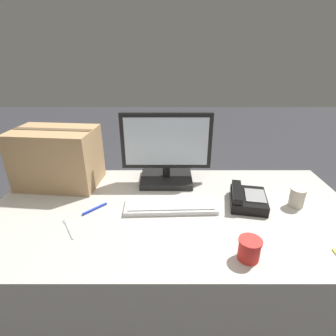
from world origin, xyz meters
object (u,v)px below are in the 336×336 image
desk_phone (246,199)px  paper_cup_left (249,249)px  pen_marker (94,209)px  keyboard (170,205)px  spoon (67,226)px  monitor (166,154)px  cardboard_box (57,158)px  paper_cup_right (297,197)px

desk_phone → paper_cup_left: size_ratio=2.82×
paper_cup_left → pen_marker: bearing=153.7°
keyboard → paper_cup_left: paper_cup_left is taller
paper_cup_left → spoon: 0.77m
monitor → paper_cup_left: 0.72m
pen_marker → monitor: bearing=-5.6°
cardboard_box → keyboard: bearing=-22.4°
monitor → paper_cup_right: bearing=-22.8°
spoon → paper_cup_left: bearing=-136.3°
monitor → keyboard: bearing=-85.5°
keyboard → cardboard_box: 0.70m
monitor → spoon: (-0.44, -0.44, -0.17)m
paper_cup_right → cardboard_box: 1.29m
spoon → pen_marker: size_ratio=1.38×
paper_cup_left → desk_phone: bearing=75.7°
keyboard → desk_phone: size_ratio=1.84×
monitor → desk_phone: (0.41, -0.25, -0.14)m
spoon → pen_marker: 0.16m
desk_phone → paper_cup_right: bearing=6.6°
paper_cup_left → monitor: bearing=116.1°
paper_cup_left → paper_cup_right: bearing=46.9°
keyboard → desk_phone: bearing=3.1°
paper_cup_left → paper_cup_right: (0.34, 0.36, 0.01)m
keyboard → paper_cup_left: bearing=-52.2°
cardboard_box → pen_marker: bearing=-46.7°
desk_phone → monitor: bearing=158.7°
cardboard_box → pen_marker: (0.26, -0.28, -0.16)m
paper_cup_right → keyboard: bearing=-178.4°
paper_cup_right → spoon: 1.10m
keyboard → pen_marker: bearing=-179.4°
monitor → spoon: bearing=-134.9°
keyboard → spoon: size_ratio=3.08×
desk_phone → cardboard_box: cardboard_box is taller
keyboard → spoon: 0.48m
paper_cup_left → spoon: (-0.75, 0.19, -0.04)m
spoon → cardboard_box: 0.47m
spoon → cardboard_box: bearing=-8.9°
monitor → cardboard_box: 0.61m
desk_phone → paper_cup_right: size_ratio=2.53×
paper_cup_left → spoon: size_ratio=0.59×
monitor → paper_cup_right: monitor is taller
keyboard → pen_marker: size_ratio=4.27×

